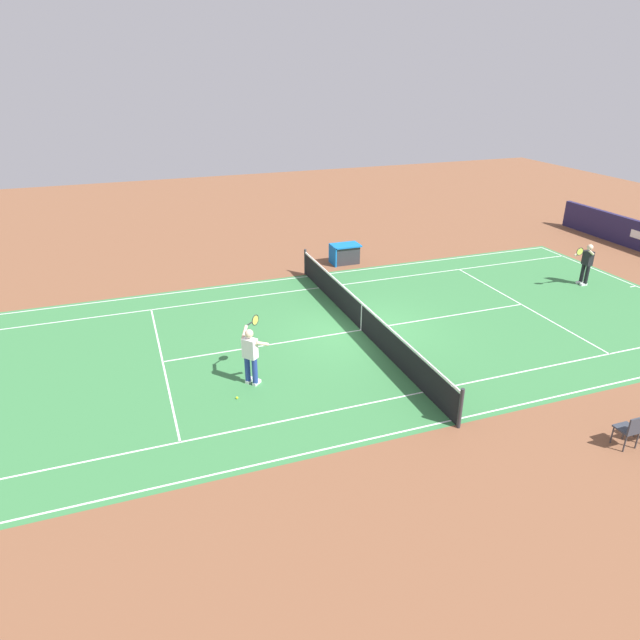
# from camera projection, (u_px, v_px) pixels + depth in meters

# --- Properties ---
(ground_plane) EXTENTS (60.00, 60.00, 0.00)m
(ground_plane) POSITION_uv_depth(u_px,v_px,m) (361.00, 330.00, 18.42)
(ground_plane) COLOR brown
(court_slab) EXTENTS (24.20, 11.40, 0.00)m
(court_slab) POSITION_uv_depth(u_px,v_px,m) (361.00, 330.00, 18.42)
(court_slab) COLOR #387A42
(court_slab) RESTS_ON ground_plane
(court_line_markings) EXTENTS (23.85, 11.05, 0.01)m
(court_line_markings) POSITION_uv_depth(u_px,v_px,m) (361.00, 330.00, 18.42)
(court_line_markings) COLOR white
(court_line_markings) RESTS_ON ground_plane
(tennis_net) EXTENTS (0.10, 11.70, 1.08)m
(tennis_net) POSITION_uv_depth(u_px,v_px,m) (362.00, 316.00, 18.22)
(tennis_net) COLOR #2D2D33
(tennis_net) RESTS_ON ground_plane
(tennis_player_near) EXTENTS (0.74, 1.11, 1.70)m
(tennis_player_near) POSITION_uv_depth(u_px,v_px,m) (251.00, 353.00, 14.95)
(tennis_player_near) COLOR navy
(tennis_player_near) RESTS_ON ground_plane
(tennis_player_far) EXTENTS (1.07, 0.78, 1.70)m
(tennis_player_far) POSITION_uv_depth(u_px,v_px,m) (586.00, 262.00, 21.90)
(tennis_player_far) COLOR black
(tennis_player_far) RESTS_ON ground_plane
(tennis_ball) EXTENTS (0.07, 0.07, 0.07)m
(tennis_ball) POSITION_uv_depth(u_px,v_px,m) (237.00, 398.00, 14.59)
(tennis_ball) COLOR #CCE01E
(tennis_ball) RESTS_ON ground_plane
(spectator_chair_4) EXTENTS (0.44, 0.44, 0.88)m
(spectator_chair_4) POSITION_uv_depth(u_px,v_px,m) (630.00, 429.00, 12.53)
(spectator_chair_4) COLOR #38383D
(spectator_chair_4) RESTS_ON ground_plane
(equipment_cart_tarped) EXTENTS (1.25, 0.84, 0.85)m
(equipment_cart_tarped) POSITION_uv_depth(u_px,v_px,m) (345.00, 254.00, 24.51)
(equipment_cart_tarped) COLOR #2D2D33
(equipment_cart_tarped) RESTS_ON ground_plane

